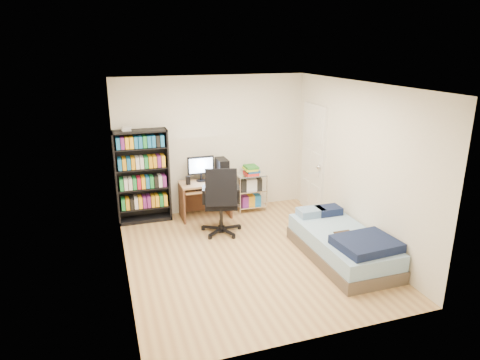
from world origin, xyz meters
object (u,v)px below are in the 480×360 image
object	(u,v)px
media_shelf	(142,175)
computer_desk	(209,184)
office_chair	(221,212)
bed	(343,244)

from	to	relation	value
media_shelf	computer_desk	size ratio (longest dim) A/B	1.53
office_chair	bed	distance (m)	2.02
media_shelf	office_chair	xyz separation A→B (m)	(1.15, -0.95, -0.47)
media_shelf	office_chair	bearing A→B (deg)	-39.55
computer_desk	office_chair	bearing A→B (deg)	-90.62
media_shelf	computer_desk	distance (m)	1.19
computer_desk	office_chair	world-z (taller)	office_chair
computer_desk	bed	distance (m)	2.68
computer_desk	bed	size ratio (longest dim) A/B	0.60
computer_desk	bed	bearing A→B (deg)	-57.57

